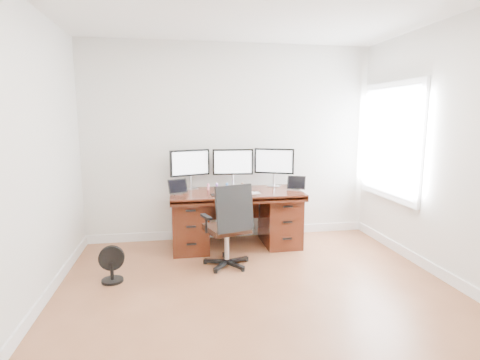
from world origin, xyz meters
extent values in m
plane|color=brown|center=(0.00, 0.00, 0.00)|extent=(4.50, 4.50, 0.00)
cube|color=silver|center=(0.00, 2.25, 1.35)|extent=(4.00, 0.10, 2.70)
cube|color=white|center=(1.97, 1.50, 1.40)|extent=(0.04, 1.30, 1.50)
cube|color=white|center=(1.95, 1.50, 1.40)|extent=(0.01, 1.15, 1.35)
cube|color=#3F180C|center=(0.00, 1.80, 0.72)|extent=(1.70, 0.80, 0.05)
cube|color=#3F180C|center=(-0.60, 1.83, 0.35)|extent=(0.45, 0.70, 0.70)
cube|color=#3F180C|center=(0.60, 1.83, 0.35)|extent=(0.45, 0.70, 0.70)
cube|color=black|center=(0.00, 2.10, 0.50)|extent=(0.74, 0.03, 0.40)
cylinder|color=black|center=(-0.21, 1.18, 0.04)|extent=(0.65, 0.65, 0.07)
cylinder|color=silver|center=(-0.21, 1.18, 0.26)|extent=(0.06, 0.06, 0.37)
cube|color=black|center=(-0.21, 1.18, 0.45)|extent=(0.55, 0.54, 0.07)
cube|color=black|center=(-0.15, 0.99, 0.72)|extent=(0.42, 0.17, 0.51)
cube|color=black|center=(-0.45, 1.11, 0.61)|extent=(0.12, 0.23, 0.03)
cube|color=black|center=(0.03, 1.26, 0.61)|extent=(0.12, 0.23, 0.03)
cylinder|color=black|center=(-1.46, 0.94, 0.01)|extent=(0.22, 0.22, 0.03)
cylinder|color=black|center=(-1.46, 0.94, 0.12)|extent=(0.04, 0.04, 0.19)
cylinder|color=black|center=(-1.46, 0.94, 0.25)|extent=(0.26, 0.07, 0.26)
cube|color=silver|center=(-0.58, 2.07, 0.76)|extent=(0.22, 0.19, 0.01)
cylinder|color=silver|center=(-0.58, 2.07, 0.84)|extent=(0.04, 0.04, 0.18)
cube|color=black|center=(-0.58, 2.07, 1.10)|extent=(0.53, 0.21, 0.35)
cube|color=white|center=(-0.57, 2.05, 1.10)|extent=(0.47, 0.17, 0.30)
cube|color=silver|center=(0.00, 2.07, 0.76)|extent=(0.19, 0.15, 0.01)
cylinder|color=silver|center=(0.00, 2.07, 0.84)|extent=(0.04, 0.04, 0.18)
cube|color=black|center=(0.00, 2.07, 1.10)|extent=(0.55, 0.08, 0.35)
cube|color=white|center=(0.00, 2.05, 1.10)|extent=(0.50, 0.05, 0.30)
cube|color=silver|center=(0.58, 2.07, 0.76)|extent=(0.22, 0.20, 0.01)
cylinder|color=silver|center=(0.58, 2.07, 0.84)|extent=(0.04, 0.04, 0.18)
cube|color=black|center=(0.58, 2.07, 1.10)|extent=(0.51, 0.26, 0.35)
cube|color=white|center=(0.57, 2.05, 1.10)|extent=(0.45, 0.22, 0.30)
cube|color=silver|center=(-0.75, 1.75, 0.76)|extent=(0.12, 0.11, 0.01)
cube|color=black|center=(-0.75, 1.75, 0.85)|extent=(0.25, 0.15, 0.17)
cube|color=silver|center=(0.80, 1.75, 0.76)|extent=(0.13, 0.12, 0.01)
cube|color=black|center=(0.80, 1.75, 0.85)|extent=(0.24, 0.17, 0.17)
cube|color=white|center=(0.06, 1.65, 0.76)|extent=(0.30, 0.22, 0.01)
cube|color=silver|center=(0.21, 1.63, 0.76)|extent=(0.14, 0.14, 0.01)
cube|color=black|center=(-0.24, 1.61, 0.76)|extent=(0.22, 0.15, 0.01)
cube|color=black|center=(-0.01, 1.78, 0.76)|extent=(0.13, 0.07, 0.01)
cylinder|color=pink|center=(-0.35, 1.95, 0.78)|extent=(0.03, 0.03, 0.06)
sphere|color=pink|center=(-0.35, 1.95, 0.82)|extent=(0.04, 0.04, 0.04)
cylinder|color=#9F65D0|center=(-0.24, 1.95, 0.78)|extent=(0.03, 0.03, 0.06)
sphere|color=#9F65D0|center=(-0.24, 1.95, 0.82)|extent=(0.04, 0.04, 0.04)
cylinder|color=#4583D8|center=(-0.10, 1.95, 0.78)|extent=(0.03, 0.03, 0.06)
sphere|color=#4583D8|center=(-0.10, 1.95, 0.82)|extent=(0.04, 0.04, 0.04)
cylinder|color=brown|center=(0.11, 1.95, 0.78)|extent=(0.03, 0.03, 0.06)
sphere|color=brown|center=(0.11, 1.95, 0.82)|extent=(0.04, 0.04, 0.04)
camera|label=1|loc=(-0.77, -2.92, 1.70)|focal=28.00mm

